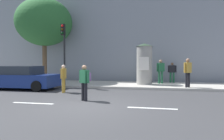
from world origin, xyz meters
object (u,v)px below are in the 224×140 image
object	(u,v)px
pedestrian_tallest	(188,70)
street_tree	(44,22)
pedestrian_in_red_top	(172,71)
pedestrian_in_dark_shirt	(85,80)
pedestrian_in_light_jacket	(161,69)
pedestrian_with_backpack	(64,76)
traffic_light	(64,44)
poster_column	(144,64)
parked_car_red	(23,78)

from	to	relation	value
pedestrian_tallest	street_tree	bearing A→B (deg)	168.51
street_tree	pedestrian_in_red_top	distance (m)	10.96
street_tree	pedestrian_in_dark_shirt	distance (m)	9.83
pedestrian_in_light_jacket	pedestrian_tallest	size ratio (longest dim) A/B	0.98
street_tree	pedestrian_with_backpack	distance (m)	7.33
traffic_light	pedestrian_in_red_top	bearing A→B (deg)	23.66
street_tree	traffic_light	bearing A→B (deg)	-41.66
poster_column	pedestrian_with_backpack	distance (m)	5.84
pedestrian_tallest	pedestrian_in_light_jacket	bearing A→B (deg)	127.34
traffic_light	pedestrian_in_light_jacket	bearing A→B (deg)	19.83
street_tree	parked_car_red	xyz separation A→B (m)	(0.67, -3.88, -4.26)
pedestrian_in_dark_shirt	street_tree	bearing A→B (deg)	130.19
traffic_light	poster_column	bearing A→B (deg)	17.18
pedestrian_in_red_top	pedestrian_with_backpack	bearing A→B (deg)	-139.50
street_tree	pedestrian_in_red_top	bearing A→B (deg)	3.89
traffic_light	pedestrian_with_backpack	size ratio (longest dim) A/B	2.64
pedestrian_with_backpack	pedestrian_in_red_top	bearing A→B (deg)	40.50
traffic_light	pedestrian_in_dark_shirt	size ratio (longest dim) A/B	2.62
pedestrian_in_red_top	street_tree	bearing A→B (deg)	-176.11
pedestrian_in_red_top	pedestrian_tallest	bearing A→B (deg)	-77.63
pedestrian_in_dark_shirt	pedestrian_tallest	distance (m)	6.87
traffic_light	pedestrian_with_backpack	xyz separation A→B (m)	(0.99, -2.22, -2.01)
pedestrian_in_light_jacket	street_tree	bearing A→B (deg)	178.78
parked_car_red	pedestrian_tallest	bearing A→B (deg)	9.35
poster_column	pedestrian_in_dark_shirt	distance (m)	6.45
pedestrian_in_dark_shirt	pedestrian_in_red_top	world-z (taller)	pedestrian_in_red_top
pedestrian_in_dark_shirt	traffic_light	bearing A→B (deg)	124.24
poster_column	street_tree	bearing A→B (deg)	173.79
pedestrian_in_red_top	pedestrian_in_dark_shirt	bearing A→B (deg)	-120.42
street_tree	pedestrian_with_backpack	xyz separation A→B (m)	(3.83, -4.75, -4.06)
street_tree	pedestrian_with_backpack	bearing A→B (deg)	-51.11
traffic_light	pedestrian_in_dark_shirt	bearing A→B (deg)	-55.76
pedestrian_with_backpack	parked_car_red	bearing A→B (deg)	164.55
pedestrian_in_red_top	parked_car_red	bearing A→B (deg)	-154.38
street_tree	pedestrian_with_backpack	world-z (taller)	street_tree
pedestrian_with_backpack	parked_car_red	size ratio (longest dim) A/B	0.37
poster_column	street_tree	size ratio (longest dim) A/B	0.42
pedestrian_in_red_top	pedestrian_in_light_jacket	distance (m)	1.27
poster_column	pedestrian_in_red_top	size ratio (longest dim) A/B	1.87
poster_column	pedestrian_with_backpack	size ratio (longest dim) A/B	1.85
pedestrian_with_backpack	traffic_light	bearing A→B (deg)	113.97
pedestrian_in_red_top	parked_car_red	distance (m)	10.58
street_tree	parked_car_red	bearing A→B (deg)	-80.14
street_tree	pedestrian_tallest	distance (m)	11.69
poster_column	traffic_light	bearing A→B (deg)	-162.82
street_tree	pedestrian_in_red_top	world-z (taller)	street_tree
poster_column	pedestrian_in_red_top	distance (m)	2.65
poster_column	parked_car_red	world-z (taller)	poster_column
poster_column	parked_car_red	size ratio (longest dim) A/B	0.68
pedestrian_in_light_jacket	parked_car_red	distance (m)	9.40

